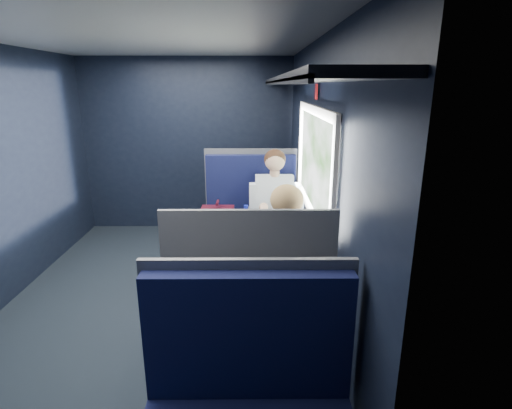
{
  "coord_description": "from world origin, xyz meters",
  "views": [
    {
      "loc": [
        0.87,
        -3.3,
        1.94
      ],
      "look_at": [
        0.9,
        0.0,
        0.95
      ],
      "focal_mm": 28.0,
      "sensor_mm": 36.0,
      "label": 1
    }
  ],
  "objects_px": {
    "seat_bay_near": "(249,227)",
    "man": "(275,206)",
    "bottle_small": "(300,208)",
    "seat_row_front": "(251,205)",
    "table": "(271,235)",
    "laptop": "(292,220)",
    "woman": "(285,263)",
    "seat_bay_far": "(250,315)",
    "cup": "(292,208)"
  },
  "relations": [
    {
      "from": "seat_bay_near",
      "to": "man",
      "type": "bearing_deg",
      "value": -32.56
    },
    {
      "from": "man",
      "to": "bottle_small",
      "type": "relative_size",
      "value": 6.09
    },
    {
      "from": "seat_row_front",
      "to": "man",
      "type": "xyz_separation_m",
      "value": [
        0.25,
        -1.1,
        0.31
      ]
    },
    {
      "from": "table",
      "to": "man",
      "type": "relative_size",
      "value": 0.76
    },
    {
      "from": "seat_row_front",
      "to": "laptop",
      "type": "distance_m",
      "value": 1.88
    },
    {
      "from": "seat_bay_near",
      "to": "seat_row_front",
      "type": "xyz_separation_m",
      "value": [
        0.02,
        0.93,
        -0.01
      ]
    },
    {
      "from": "seat_bay_near",
      "to": "bottle_small",
      "type": "xyz_separation_m",
      "value": [
        0.48,
        -0.6,
        0.41
      ]
    },
    {
      "from": "seat_row_front",
      "to": "woman",
      "type": "height_order",
      "value": "woman"
    },
    {
      "from": "man",
      "to": "bottle_small",
      "type": "xyz_separation_m",
      "value": [
        0.22,
        -0.43,
        0.12
      ]
    },
    {
      "from": "seat_bay_near",
      "to": "seat_row_front",
      "type": "height_order",
      "value": "seat_bay_near"
    },
    {
      "from": "seat_row_front",
      "to": "woman",
      "type": "bearing_deg",
      "value": -84.3
    },
    {
      "from": "bottle_small",
      "to": "seat_bay_far",
      "type": "bearing_deg",
      "value": -112.31
    },
    {
      "from": "man",
      "to": "woman",
      "type": "distance_m",
      "value": 1.41
    },
    {
      "from": "table",
      "to": "laptop",
      "type": "xyz_separation_m",
      "value": [
        0.18,
        -0.0,
        0.15
      ]
    },
    {
      "from": "seat_bay_near",
      "to": "table",
      "type": "bearing_deg",
      "value": -77.11
    },
    {
      "from": "seat_bay_far",
      "to": "laptop",
      "type": "xyz_separation_m",
      "value": [
        0.36,
        0.87,
        0.4
      ]
    },
    {
      "from": "seat_bay_near",
      "to": "cup",
      "type": "distance_m",
      "value": 0.7
    },
    {
      "from": "seat_row_front",
      "to": "seat_bay_far",
      "type": "bearing_deg",
      "value": -90.0
    },
    {
      "from": "seat_bay_far",
      "to": "seat_row_front",
      "type": "height_order",
      "value": "seat_bay_far"
    },
    {
      "from": "seat_bay_near",
      "to": "bottle_small",
      "type": "bearing_deg",
      "value": -51.13
    },
    {
      "from": "seat_bay_far",
      "to": "woman",
      "type": "height_order",
      "value": "woman"
    },
    {
      "from": "table",
      "to": "seat_bay_far",
      "type": "bearing_deg",
      "value": -101.78
    },
    {
      "from": "laptop",
      "to": "bottle_small",
      "type": "bearing_deg",
      "value": 68.65
    },
    {
      "from": "seat_bay_far",
      "to": "cup",
      "type": "height_order",
      "value": "seat_bay_far"
    },
    {
      "from": "seat_bay_near",
      "to": "seat_row_front",
      "type": "bearing_deg",
      "value": 89.0
    },
    {
      "from": "seat_row_front",
      "to": "cup",
      "type": "height_order",
      "value": "seat_row_front"
    },
    {
      "from": "woman",
      "to": "cup",
      "type": "relative_size",
      "value": 15.29
    },
    {
      "from": "bottle_small",
      "to": "seat_row_front",
      "type": "bearing_deg",
      "value": 107.04
    },
    {
      "from": "seat_bay_far",
      "to": "laptop",
      "type": "bearing_deg",
      "value": 67.39
    },
    {
      "from": "seat_bay_far",
      "to": "seat_row_front",
      "type": "distance_m",
      "value": 2.67
    },
    {
      "from": "woman",
      "to": "table",
      "type": "bearing_deg",
      "value": 95.45
    },
    {
      "from": "seat_bay_near",
      "to": "laptop",
      "type": "bearing_deg",
      "value": -66.57
    },
    {
      "from": "seat_bay_near",
      "to": "laptop",
      "type": "relative_size",
      "value": 3.44
    },
    {
      "from": "bottle_small",
      "to": "woman",
      "type": "bearing_deg",
      "value": -102.64
    },
    {
      "from": "seat_bay_near",
      "to": "seat_bay_far",
      "type": "bearing_deg",
      "value": -89.47
    },
    {
      "from": "laptop",
      "to": "cup",
      "type": "height_order",
      "value": "laptop"
    },
    {
      "from": "seat_row_front",
      "to": "laptop",
      "type": "bearing_deg",
      "value": -78.63
    },
    {
      "from": "seat_bay_far",
      "to": "cup",
      "type": "xyz_separation_m",
      "value": [
        0.41,
        1.31,
        0.37
      ]
    },
    {
      "from": "seat_bay_near",
      "to": "man",
      "type": "height_order",
      "value": "man"
    },
    {
      "from": "table",
      "to": "man",
      "type": "distance_m",
      "value": 0.7
    },
    {
      "from": "seat_bay_far",
      "to": "seat_row_front",
      "type": "bearing_deg",
      "value": 90.0
    },
    {
      "from": "table",
      "to": "seat_bay_far",
      "type": "xyz_separation_m",
      "value": [
        -0.18,
        -0.87,
        -0.25
      ]
    },
    {
      "from": "laptop",
      "to": "man",
      "type": "bearing_deg",
      "value": 99.07
    },
    {
      "from": "man",
      "to": "cup",
      "type": "relative_size",
      "value": 15.29
    },
    {
      "from": "laptop",
      "to": "seat_bay_near",
      "type": "bearing_deg",
      "value": 113.43
    },
    {
      "from": "seat_row_front",
      "to": "seat_bay_near",
      "type": "bearing_deg",
      "value": -91.0
    },
    {
      "from": "seat_bay_near",
      "to": "woman",
      "type": "distance_m",
      "value": 1.63
    },
    {
      "from": "seat_bay_far",
      "to": "seat_row_front",
      "type": "xyz_separation_m",
      "value": [
        0.0,
        2.67,
        -0.0
      ]
    },
    {
      "from": "bottle_small",
      "to": "cup",
      "type": "xyz_separation_m",
      "value": [
        -0.06,
        0.17,
        -0.05
      ]
    },
    {
      "from": "man",
      "to": "woman",
      "type": "height_order",
      "value": "same"
    }
  ]
}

